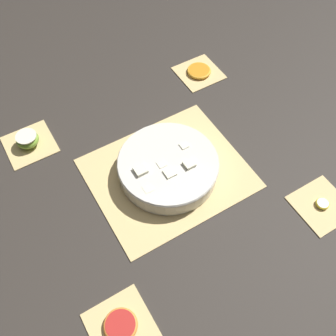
{
  "coord_description": "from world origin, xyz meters",
  "views": [
    {
      "loc": [
        -0.31,
        -0.53,
        0.93
      ],
      "look_at": [
        0.0,
        0.0,
        0.03
      ],
      "focal_mm": 42.0,
      "sensor_mm": 36.0,
      "label": 1
    }
  ],
  "objects_px": {
    "apple_half": "(27,139)",
    "grapefruit_slice": "(121,325)",
    "orange_slice_whole": "(199,71)",
    "banana_coin_single": "(322,204)",
    "fruit_salad_bowl": "(168,166)"
  },
  "relations": [
    {
      "from": "apple_half",
      "to": "banana_coin_single",
      "type": "bearing_deg",
      "value": -44.82
    },
    {
      "from": "fruit_salad_bowl",
      "to": "orange_slice_whole",
      "type": "distance_m",
      "value": 0.43
    },
    {
      "from": "apple_half",
      "to": "grapefruit_slice",
      "type": "height_order",
      "value": "apple_half"
    },
    {
      "from": "apple_half",
      "to": "orange_slice_whole",
      "type": "distance_m",
      "value": 0.61
    },
    {
      "from": "fruit_salad_bowl",
      "to": "apple_half",
      "type": "xyz_separation_m",
      "value": [
        -0.3,
        0.3,
        -0.01
      ]
    },
    {
      "from": "apple_half",
      "to": "banana_coin_single",
      "type": "height_order",
      "value": "apple_half"
    },
    {
      "from": "apple_half",
      "to": "grapefruit_slice",
      "type": "relative_size",
      "value": 0.85
    },
    {
      "from": "orange_slice_whole",
      "to": "banana_coin_single",
      "type": "distance_m",
      "value": 0.6
    },
    {
      "from": "orange_slice_whole",
      "to": "apple_half",
      "type": "bearing_deg",
      "value": 180.0
    },
    {
      "from": "fruit_salad_bowl",
      "to": "apple_half",
      "type": "height_order",
      "value": "fruit_salad_bowl"
    },
    {
      "from": "banana_coin_single",
      "to": "grapefruit_slice",
      "type": "distance_m",
      "value": 0.61
    },
    {
      "from": "banana_coin_single",
      "to": "fruit_salad_bowl",
      "type": "bearing_deg",
      "value": 135.3
    },
    {
      "from": "apple_half",
      "to": "grapefruit_slice",
      "type": "xyz_separation_m",
      "value": [
        0.0,
        -0.6,
        -0.01
      ]
    },
    {
      "from": "orange_slice_whole",
      "to": "banana_coin_single",
      "type": "bearing_deg",
      "value": -90.0
    },
    {
      "from": "fruit_salad_bowl",
      "to": "banana_coin_single",
      "type": "height_order",
      "value": "fruit_salad_bowl"
    }
  ]
}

